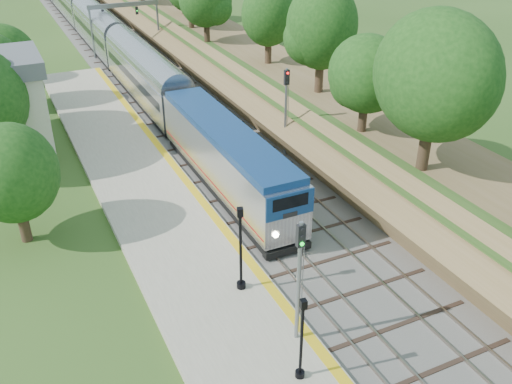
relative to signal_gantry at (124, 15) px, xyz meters
name	(u,v)px	position (x,y,z in m)	size (l,w,h in m)	color
ground	(389,370)	(-2.47, -54.99, -4.82)	(320.00, 320.00, 0.00)	#2D4C19
trackbed	(115,45)	(-0.47, 5.01, -4.75)	(9.50, 170.00, 0.28)	#4C4944
platform	(165,220)	(-7.67, -38.99, -4.63)	(6.40, 68.00, 0.38)	gray
yellow_stripe	(207,207)	(-4.82, -38.99, -4.43)	(0.55, 68.00, 0.01)	gold
embankment	(176,24)	(7.88, 5.01, -2.87)	(10.64, 170.00, 11.70)	brown
signal_gantry	(124,15)	(0.00, 0.00, 0.00)	(8.40, 0.38, 6.20)	slate
trees_behind_platform	(43,146)	(-13.64, -34.32, -0.29)	(7.82, 53.32, 7.21)	#332316
train	(100,33)	(-2.47, 2.98, -2.56)	(2.98, 99.33, 4.39)	black
lamppost_mid	(301,344)	(-6.39, -53.94, -2.59)	(0.41, 0.41, 4.15)	black
lamppost_far	(241,254)	(-6.18, -47.38, -2.30)	(0.47, 0.47, 4.78)	black
signal_platform	(299,270)	(-5.37, -51.78, -0.60)	(0.37, 0.29, 6.25)	slate
signal_farside	(286,103)	(3.73, -33.55, -0.52)	(0.38, 0.30, 6.84)	slate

